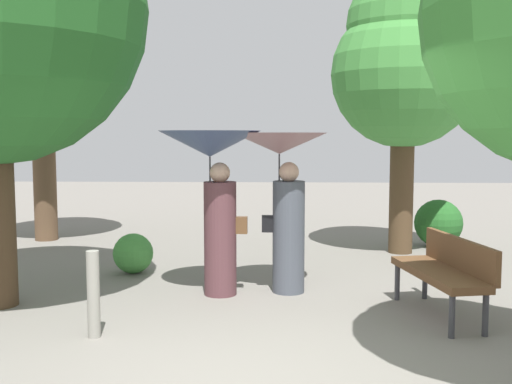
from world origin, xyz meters
TOP-DOWN VIEW (x-y plane):
  - person_left at (-0.49, 2.69)m, footprint 1.21×1.21m
  - person_right at (0.34, 2.84)m, footprint 1.15×1.15m
  - park_bench at (2.04, 1.91)m, footprint 0.76×1.57m
  - tree_near_left at (-3.96, 6.35)m, footprint 2.47×2.47m
  - tree_near_right at (2.27, 5.38)m, footprint 2.32×2.32m
  - bush_path_left at (-1.73, 3.76)m, footprint 0.55×0.55m
  - bush_path_right at (3.02, 5.93)m, footprint 0.81×0.81m
  - path_marker_post at (-1.46, 1.11)m, footprint 0.12×0.12m

SIDE VIEW (x-z plane):
  - bush_path_left at x=-1.73m, z-range 0.00..0.55m
  - bush_path_right at x=3.02m, z-range 0.00..0.81m
  - path_marker_post at x=-1.46m, z-range 0.00..0.83m
  - park_bench at x=2.04m, z-range 0.10..0.93m
  - person_right at x=0.34m, z-range 0.41..2.35m
  - person_left at x=-0.49m, z-range 0.47..2.43m
  - tree_near_right at x=2.27m, z-range 0.81..5.37m
  - tree_near_left at x=-3.96m, z-range 0.86..5.69m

